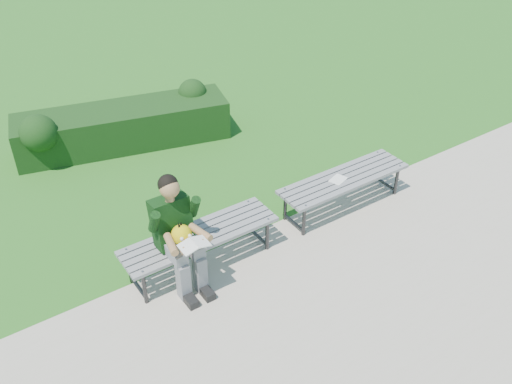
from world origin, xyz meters
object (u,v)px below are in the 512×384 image
bench_left (200,238)px  bench_right (344,181)px  paper_sheet (338,179)px  seated_boy (178,231)px  hedge (121,125)px

bench_left → bench_right: (2.08, -0.03, 0.00)m
bench_left → paper_sheet: 1.98m
bench_left → bench_right: bearing=-0.9°
bench_left → seated_boy: seated_boy is taller
bench_right → seated_boy: seated_boy is taller
bench_left → bench_right: size_ratio=1.00×
bench_right → hedge: bearing=118.7°
hedge → bench_right: hedge is taller
seated_boy → paper_sheet: 2.29m
hedge → seated_boy: seated_boy is taller
hedge → bench_left: 3.12m
hedge → seated_boy: bearing=-101.8°
bench_right → paper_sheet: (-0.10, 0.00, 0.06)m
seated_boy → paper_sheet: size_ratio=5.08×
bench_left → bench_right: same height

